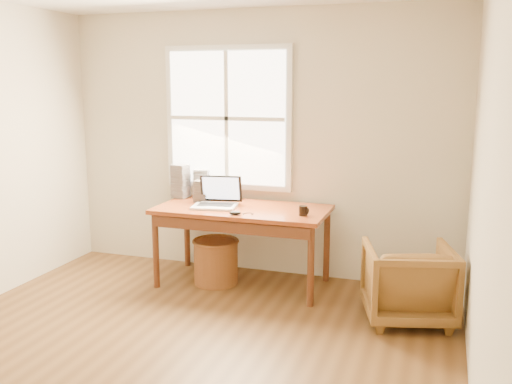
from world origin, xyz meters
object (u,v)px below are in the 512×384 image
Objects in this scene: desk at (242,210)px; cd_stack_a at (202,184)px; armchair at (408,283)px; coffee_mug at (303,211)px; laptop at (214,193)px; wicker_stool at (216,262)px.

desk is 0.65m from cd_stack_a.
desk is 1.65m from armchair.
cd_stack_a reaches higher than armchair.
coffee_mug is at bearing -12.55° from desk.
armchair is 8.19× the size of coffee_mug.
desk is 2.30× the size of armchair.
coffee_mug is at bearing -29.19° from armchair.
laptop reaches higher than coffee_mug.
cd_stack_a is at bearing 117.61° from laptop.
desk reaches higher than armchair.
laptop is at bearing -52.86° from cd_stack_a.
coffee_mug is 1.25m from cd_stack_a.
coffee_mug is (0.86, -0.04, -0.10)m from laptop.
armchair is 1.83m from wicker_stool.
desk is 0.31m from laptop.
cd_stack_a reaches higher than coffee_mug.
coffee_mug is 0.29× the size of cd_stack_a.
laptop is 0.50m from cd_stack_a.
wicker_stool is 0.83m from cd_stack_a.
armchair is 1.66× the size of wicker_stool.
coffee_mug reaches higher than desk.
coffee_mug reaches higher than armchair.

